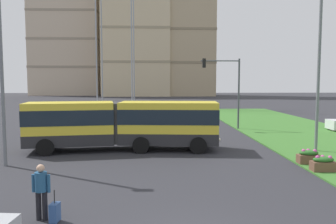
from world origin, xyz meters
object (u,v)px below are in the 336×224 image
at_px(articulated_bus, 123,124).
at_px(traffic_light_far_right, 227,82).
at_px(pedestrian_crossing, 41,188).
at_px(car_navy_sedan, 94,123).
at_px(streetlight_median, 319,65).
at_px(apartment_tower_west, 67,15).
at_px(flower_planter_2, 323,164).
at_px(rolling_suitcase, 55,212).
at_px(streetlight_left, 1,61).
at_px(apartment_tower_centre, 184,17).
at_px(apartment_tower_westcentre, 137,33).
at_px(flower_planter_3, 309,157).

relative_size(articulated_bus, traffic_light_far_right, 1.91).
height_order(pedestrian_crossing, traffic_light_far_right, traffic_light_far_right).
height_order(car_navy_sedan, streetlight_median, streetlight_median).
xyz_separation_m(pedestrian_crossing, apartment_tower_west, (-25.62, 106.70, 25.35)).
relative_size(car_navy_sedan, flower_planter_2, 4.17).
relative_size(flower_planter_2, streetlight_median, 0.11).
height_order(rolling_suitcase, traffic_light_far_right, traffic_light_far_right).
relative_size(car_navy_sedan, streetlight_left, 0.48).
distance_m(traffic_light_far_right, apartment_tower_west, 96.28).
bearing_deg(apartment_tower_centre, apartment_tower_westcentre, 173.03).
relative_size(articulated_bus, rolling_suitcase, 12.41).
distance_m(articulated_bus, apartment_tower_westcentre, 91.84).
bearing_deg(streetlight_median, apartment_tower_westcentre, 99.65).
bearing_deg(rolling_suitcase, apartment_tower_centre, 83.08).
bearing_deg(car_navy_sedan, pedestrian_crossing, -84.91).
bearing_deg(apartment_tower_centre, traffic_light_far_right, -91.91).
height_order(traffic_light_far_right, apartment_tower_centre, apartment_tower_centre).
xyz_separation_m(apartment_tower_west, apartment_tower_centre, (38.11, -7.71, -1.76)).
bearing_deg(apartment_tower_westcentre, flower_planter_3, -81.80).
xyz_separation_m(flower_planter_2, traffic_light_far_right, (-1.48, 14.83, 3.87)).
bearing_deg(flower_planter_3, traffic_light_far_right, 96.37).
xyz_separation_m(car_navy_sedan, pedestrian_crossing, (1.66, -18.64, 0.25)).
bearing_deg(traffic_light_far_right, pedestrian_crossing, -116.28).
distance_m(flower_planter_2, streetlight_median, 7.03).
bearing_deg(flower_planter_3, rolling_suitcase, -147.82).
xyz_separation_m(car_navy_sedan, flower_planter_2, (13.00, -13.51, -0.33)).
relative_size(rolling_suitcase, flower_planter_3, 0.88).
relative_size(flower_planter_3, apartment_tower_west, 0.02).
xyz_separation_m(car_navy_sedan, traffic_light_far_right, (11.51, 1.32, 3.54)).
bearing_deg(traffic_light_far_right, flower_planter_3, -83.63).
bearing_deg(flower_planter_3, flower_planter_2, -90.00).
distance_m(car_navy_sedan, streetlight_left, 12.68).
distance_m(car_navy_sedan, streetlight_median, 17.87).
height_order(pedestrian_crossing, apartment_tower_west, apartment_tower_west).
bearing_deg(flower_planter_2, apartment_tower_westcentre, 98.07).
height_order(pedestrian_crossing, flower_planter_2, pedestrian_crossing).
relative_size(flower_planter_2, apartment_tower_centre, 0.02).
xyz_separation_m(streetlight_left, apartment_tower_westcentre, (1.89, 93.75, 14.64)).
bearing_deg(apartment_tower_westcentre, rolling_suitcase, -88.48).
xyz_separation_m(streetlight_left, apartment_tower_centre, (16.61, 91.95, 19.34)).
bearing_deg(streetlight_left, articulated_bus, 34.14).
bearing_deg(articulated_bus, apartment_tower_west, 105.80).
bearing_deg(apartment_tower_westcentre, flower_planter_2, -81.93).
distance_m(articulated_bus, streetlight_median, 12.32).
distance_m(traffic_light_far_right, apartment_tower_westcentre, 83.20).
height_order(articulated_bus, traffic_light_far_right, traffic_light_far_right).
distance_m(rolling_suitcase, flower_planter_2, 12.12).
height_order(pedestrian_crossing, apartment_tower_westcentre, apartment_tower_westcentre).
height_order(car_navy_sedan, apartment_tower_westcentre, apartment_tower_westcentre).
bearing_deg(apartment_tower_centre, streetlight_median, -89.52).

